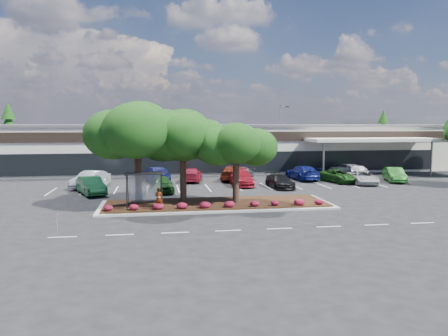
{
  "coord_description": "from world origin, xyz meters",
  "views": [
    {
      "loc": [
        -6.71,
        -29.45,
        6.47
      ],
      "look_at": [
        -0.82,
        7.58,
        2.6
      ],
      "focal_mm": 35.0,
      "sensor_mm": 36.0,
      "label": 1
    }
  ],
  "objects": [
    {
      "name": "car_0",
      "position": [
        -12.49,
        11.16,
        0.81
      ],
      "size": [
        3.43,
        5.23,
        1.63
      ],
      "primitive_type": "imported",
      "rotation": [
        0.0,
        0.0,
        0.38
      ],
      "color": "#174D28",
      "rests_on": "ground"
    },
    {
      "name": "car_1",
      "position": [
        -13.17,
        15.49,
        0.84
      ],
      "size": [
        3.72,
        5.36,
        1.67
      ],
      "primitive_type": "imported",
      "rotation": [
        0.0,
        0.0,
        -0.43
      ],
      "color": "#A0A2AB",
      "rests_on": "ground"
    },
    {
      "name": "ground",
      "position": [
        0.0,
        0.0,
        0.0
      ],
      "size": [
        160.0,
        160.0,
        0.0
      ],
      "primitive_type": "plane",
      "color": "black",
      "rests_on": "ground"
    },
    {
      "name": "car_16",
      "position": [
        16.93,
        18.95,
        0.73
      ],
      "size": [
        3.0,
        4.67,
        1.45
      ],
      "primitive_type": "imported",
      "rotation": [
        0.0,
        0.0,
        2.78
      ],
      "color": "#57575F",
      "rests_on": "ground"
    },
    {
      "name": "car_10",
      "position": [
        -6.69,
        19.34,
        0.82
      ],
      "size": [
        3.79,
        6.08,
        1.64
      ],
      "primitive_type": "imported",
      "rotation": [
        0.0,
        0.0,
        3.42
      ],
      "color": "navy",
      "rests_on": "ground"
    },
    {
      "name": "person_waiting",
      "position": [
        -6.49,
        1.96,
        1.04
      ],
      "size": [
        0.64,
        0.5,
        1.57
      ],
      "primitive_type": "imported",
      "rotation": [
        0.0,
        0.0,
        2.9
      ],
      "color": "#594C47",
      "rests_on": "landscape_island"
    },
    {
      "name": "car_6",
      "position": [
        13.14,
        15.33,
        0.71
      ],
      "size": [
        3.44,
        5.5,
        1.42
      ],
      "primitive_type": "imported",
      "rotation": [
        0.0,
        0.0,
        0.23
      ],
      "color": "#194413",
      "rests_on": "ground"
    },
    {
      "name": "car_4",
      "position": [
        2.12,
        14.78,
        0.81
      ],
      "size": [
        2.68,
        5.72,
        1.62
      ],
      "primitive_type": "imported",
      "rotation": [
        0.0,
        0.0,
        -0.08
      ],
      "color": "maroon",
      "rests_on": "ground"
    },
    {
      "name": "car_2",
      "position": [
        -6.08,
        11.53,
        0.77
      ],
      "size": [
        2.36,
        4.7,
        1.54
      ],
      "primitive_type": "imported",
      "rotation": [
        0.0,
        0.0,
        0.12
      ],
      "color": "#194516",
      "rests_on": "ground"
    },
    {
      "name": "island_tree_east",
      "position": [
        -0.5,
        3.7,
        3.51
      ],
      "size": [
        5.8,
        5.8,
        6.5
      ],
      "primitive_type": null,
      "color": "#0E3E0F",
      "rests_on": "landscape_island"
    },
    {
      "name": "island_tree_west",
      "position": [
        -8.0,
        4.5,
        4.21
      ],
      "size": [
        7.2,
        7.2,
        7.89
      ],
      "primitive_type": null,
      "color": "#0E3E0F",
      "rests_on": "landscape_island"
    },
    {
      "name": "car_11",
      "position": [
        -2.7,
        18.6,
        0.74
      ],
      "size": [
        2.93,
        5.38,
        1.48
      ],
      "primitive_type": "imported",
      "rotation": [
        0.0,
        0.0,
        2.97
      ],
      "color": "maroon",
      "rests_on": "ground"
    },
    {
      "name": "car_5",
      "position": [
        5.59,
        12.36,
        0.69
      ],
      "size": [
        2.23,
        4.88,
        1.38
      ],
      "primitive_type": "imported",
      "rotation": [
        0.0,
        0.0,
        0.06
      ],
      "color": "black",
      "rests_on": "ground"
    },
    {
      "name": "conifer_north_west",
      "position": [
        -30.0,
        46.0,
        5.0
      ],
      "size": [
        4.4,
        4.4,
        10.0
      ],
      "primitive_type": "cone",
      "color": "#0E3E0F",
      "rests_on": "ground"
    },
    {
      "name": "car_15",
      "position": [
        9.9,
        17.99,
        0.82
      ],
      "size": [
        2.86,
        5.86,
        1.64
      ],
      "primitive_type": "imported",
      "rotation": [
        0.0,
        0.0,
        3.24
      ],
      "color": "navy",
      "rests_on": "ground"
    },
    {
      "name": "survey_stake",
      "position": [
        -12.5,
        -2.71,
        0.72
      ],
      "size": [
        0.08,
        0.14,
        1.13
      ],
      "color": "#A08953",
      "rests_on": "ground"
    },
    {
      "name": "bus_shelter",
      "position": [
        -7.5,
        2.95,
        2.31
      ],
      "size": [
        2.75,
        1.55,
        2.59
      ],
      "color": "black",
      "rests_on": "landscape_island"
    },
    {
      "name": "retail_store",
      "position": [
        0.06,
        33.91,
        3.15
      ],
      "size": [
        80.4,
        25.2,
        6.25
      ],
      "color": "silver",
      "rests_on": "ground"
    },
    {
      "name": "car_13",
      "position": [
        2.98,
        20.76,
        0.68
      ],
      "size": [
        3.51,
        5.08,
        1.37
      ],
      "primitive_type": "imported",
      "rotation": [
        0.0,
        0.0,
        3.52
      ],
      "color": "#515057",
      "rests_on": "ground"
    },
    {
      "name": "lane_markings",
      "position": [
        -0.14,
        10.42,
        0.01
      ],
      "size": [
        33.12,
        20.06,
        0.01
      ],
      "color": "silver",
      "rests_on": "ground"
    },
    {
      "name": "car_17",
      "position": [
        16.77,
        21.17,
        0.73
      ],
      "size": [
        3.87,
        5.75,
        1.46
      ],
      "primitive_type": "imported",
      "rotation": [
        0.0,
        0.0,
        3.44
      ],
      "color": "silver",
      "rests_on": "ground"
    },
    {
      "name": "light_pole",
      "position": [
        10.24,
        27.96,
        3.91
      ],
      "size": [
        1.4,
        0.82,
        8.88
      ],
      "rotation": [
        0.0,
        0.0,
        -0.37
      ],
      "color": "#AAABA5",
      "rests_on": "ground"
    },
    {
      "name": "landscape_island",
      "position": [
        -2.0,
        4.0,
        0.12
      ],
      "size": [
        18.0,
        6.0,
        0.26
      ],
      "color": "#AAABA5",
      "rests_on": "ground"
    },
    {
      "name": "car_12",
      "position": [
        2.1,
        18.93,
        0.83
      ],
      "size": [
        4.23,
        6.17,
        1.66
      ],
      "primitive_type": "imported",
      "rotation": [
        0.0,
        0.0,
        2.77
      ],
      "color": "maroon",
      "rests_on": "ground"
    },
    {
      "name": "conifer_north_east",
      "position": [
        34.0,
        44.0,
        4.5
      ],
      "size": [
        3.96,
        3.96,
        9.0
      ],
      "primitive_type": "cone",
      "color": "#0E3E0F",
      "rests_on": "ground"
    },
    {
      "name": "car_14",
      "position": [
        9.99,
        17.81,
        0.67
      ],
      "size": [
        2.22,
        4.73,
        1.33
      ],
      "primitive_type": "imported",
      "rotation": [
        0.0,
        0.0,
        3.22
      ],
      "color": "#A4A7B0",
      "rests_on": "ground"
    },
    {
      "name": "shrub_row",
      "position": [
        -2.0,
        1.9,
        0.51
      ],
      "size": [
        17.0,
        0.8,
        0.5
      ],
      "primitive_type": null,
      "color": "maroon",
      "rests_on": "landscape_island"
    },
    {
      "name": "island_tree_mid",
      "position": [
        -4.5,
        5.2,
        3.92
      ],
      "size": [
        6.6,
        6.6,
        7.32
      ],
      "primitive_type": null,
      "color": "#0E3E0F",
      "rests_on": "landscape_island"
    },
    {
      "name": "car_7",
      "position": [
        15.12,
        13.78,
        0.69
      ],
      "size": [
        2.87,
        5.22,
        1.38
      ],
      "primitive_type": "imported",
      "rotation": [
        0.0,
        0.0,
        -0.12
      ],
      "color": "#B2B2B2",
      "rests_on": "ground"
    },
    {
      "name": "car_8",
      "position": [
        19.41,
        14.84,
        0.79
      ],
      "size": [
        3.03,
        5.08,
        1.58
      ],
      "primitive_type": "imported",
      "rotation": [
        0.0,
        0.0,
        -0.3
      ],
      "color": "#1B5619",
      "rests_on": "ground"
    }
  ]
}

